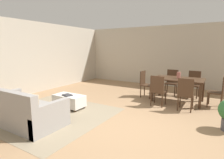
{
  "coord_description": "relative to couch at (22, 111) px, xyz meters",
  "views": [
    {
      "loc": [
        1.67,
        -3.34,
        1.72
      ],
      "look_at": [
        -1.08,
        1.19,
        0.79
      ],
      "focal_mm": 29.16,
      "sensor_mm": 36.0,
      "label": 1
    }
  ],
  "objects": [
    {
      "name": "wall_left",
      "position": [
        -2.36,
        1.52,
        1.06
      ],
      "size": [
        0.12,
        11.0,
        2.7
      ],
      "primitive_type": "cube",
      "color": "#BCB2A0",
      "rests_on": "ground_plane"
    },
    {
      "name": "wall_back",
      "position": [
        2.14,
        6.02,
        1.06
      ],
      "size": [
        9.0,
        0.12,
        2.7
      ],
      "primitive_type": "cube",
      "color": "#BCB2A0",
      "rests_on": "ground_plane"
    },
    {
      "name": "dining_chair_near_left",
      "position": [
        2.25,
        2.86,
        0.23
      ],
      "size": [
        0.41,
        0.41,
        0.92
      ],
      "color": "#422B1C",
      "rests_on": "ground_plane"
    },
    {
      "name": "book_on_ottoman",
      "position": [
        0.12,
        1.3,
        0.11
      ],
      "size": [
        0.3,
        0.26,
        0.03
      ],
      "primitive_type": "cube",
      "rotation": [
        0.0,
        0.0,
        -0.24
      ],
      "color": "#333338",
      "rests_on": "ottoman_table"
    },
    {
      "name": "ground_plane",
      "position": [
        2.14,
        1.02,
        -0.29
      ],
      "size": [
        10.8,
        10.8,
        0.0
      ],
      "primitive_type": "plane",
      "color": "#9E7A56"
    },
    {
      "name": "dining_chair_near_right",
      "position": [
        3.03,
        2.82,
        0.23
      ],
      "size": [
        0.41,
        0.41,
        0.92
      ],
      "color": "#422B1C",
      "rests_on": "ground_plane"
    },
    {
      "name": "couch",
      "position": [
        0.0,
        0.0,
        0.0
      ],
      "size": [
        1.94,
        0.96,
        0.86
      ],
      "color": "gray",
      "rests_on": "ground_plane"
    },
    {
      "name": "ottoman_table",
      "position": [
        0.11,
        1.37,
        -0.07
      ],
      "size": [
        0.91,
        0.48,
        0.38
      ],
      "color": "silver",
      "rests_on": "ground_plane"
    },
    {
      "name": "dining_chair_head_east",
      "position": [
        3.8,
        3.65,
        0.23
      ],
      "size": [
        0.42,
        0.42,
        0.92
      ],
      "color": "#422B1C",
      "rests_on": "ground_plane"
    },
    {
      "name": "dining_chair_far_left",
      "position": [
        2.27,
        4.51,
        0.23
      ],
      "size": [
        0.41,
        0.41,
        0.92
      ],
      "color": "#422B1C",
      "rests_on": "ground_plane"
    },
    {
      "name": "area_rug",
      "position": [
        0.06,
        0.71,
        -0.28
      ],
      "size": [
        3.0,
        2.8,
        0.01
      ],
      "primitive_type": "cube",
      "color": "gray",
      "rests_on": "ground_plane"
    },
    {
      "name": "dining_table",
      "position": [
        2.66,
        3.67,
        0.38
      ],
      "size": [
        1.52,
        0.93,
        0.76
      ],
      "color": "#422B1C",
      "rests_on": "ground_plane"
    },
    {
      "name": "vase_centerpiece",
      "position": [
        2.66,
        3.68,
        0.57
      ],
      "size": [
        0.12,
        0.12,
        0.2
      ],
      "primitive_type": "cylinder",
      "color": "#B26659",
      "rests_on": "dining_table"
    },
    {
      "name": "dining_chair_far_right",
      "position": [
        3.01,
        4.52,
        0.23
      ],
      "size": [
        0.43,
        0.43,
        0.92
      ],
      "color": "#422B1C",
      "rests_on": "ground_plane"
    },
    {
      "name": "dining_chair_head_west",
      "position": [
        1.55,
        3.64,
        0.23
      ],
      "size": [
        0.41,
        0.41,
        0.92
      ],
      "color": "#422B1C",
      "rests_on": "ground_plane"
    }
  ]
}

